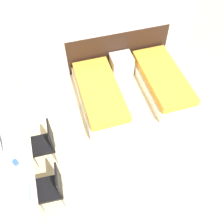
{
  "coord_description": "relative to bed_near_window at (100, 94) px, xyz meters",
  "views": [
    {
      "loc": [
        -0.81,
        -0.51,
        4.29
      ],
      "look_at": [
        0.0,
        2.21,
        0.55
      ],
      "focal_mm": 40.0,
      "sensor_mm": 36.0,
      "label": 1
    }
  ],
  "objects": [
    {
      "name": "mug",
      "position": [
        -1.7,
        -1.48,
        0.6
      ],
      "size": [
        0.08,
        0.08,
        0.09
      ],
      "color": "#2D5184",
      "rests_on": "desk"
    },
    {
      "name": "open_notebook",
      "position": [
        -1.69,
        -1.95,
        0.56
      ],
      "size": [
        0.31,
        0.23,
        0.02
      ],
      "rotation": [
        0.0,
        0.0,
        -0.09
      ],
      "color": "#1E4793",
      "rests_on": "desk"
    },
    {
      "name": "nightstand",
      "position": [
        0.74,
        0.75,
        0.04
      ],
      "size": [
        0.5,
        0.43,
        0.47
      ],
      "color": "beige",
      "rests_on": "ground_plane"
    },
    {
      "name": "chair_near_notebook",
      "position": [
        -1.25,
        -1.89,
        0.32
      ],
      "size": [
        0.44,
        0.44,
        0.93
      ],
      "rotation": [
        0.0,
        0.0,
        -0.07
      ],
      "color": "black",
      "rests_on": "ground_plane"
    },
    {
      "name": "wall_back",
      "position": [
        0.04,
        1.04,
        1.15
      ],
      "size": [
        5.12,
        0.05,
        2.7
      ],
      "color": "silver",
      "rests_on": "ground_plane"
    },
    {
      "name": "bed_near_door",
      "position": [
        1.47,
        0.0,
        0.0
      ],
      "size": [
        0.89,
        1.93,
        0.41
      ],
      "color": "silver",
      "rests_on": "ground_plane"
    },
    {
      "name": "headboard_panel",
      "position": [
        0.74,
        1.0,
        0.26
      ],
      "size": [
        2.46,
        0.03,
        0.92
      ],
      "color": "black",
      "rests_on": "ground_plane"
    },
    {
      "name": "desk",
      "position": [
        -1.74,
        -1.47,
        0.4
      ],
      "size": [
        0.57,
        2.37,
        0.75
      ],
      "color": "beige",
      "rests_on": "ground_plane"
    },
    {
      "name": "bed_near_window",
      "position": [
        0.0,
        0.0,
        0.0
      ],
      "size": [
        0.89,
        1.93,
        0.41
      ],
      "color": "silver",
      "rests_on": "ground_plane"
    },
    {
      "name": "radiator",
      "position": [
        -1.23,
        0.92,
        0.04
      ],
      "size": [
        0.96,
        0.12,
        0.47
      ],
      "color": "silver",
      "rests_on": "ground_plane"
    },
    {
      "name": "laptop",
      "position": [
        -1.79,
        -1.07,
        0.62
      ],
      "size": [
        0.33,
        0.26,
        0.31
      ],
      "rotation": [
        0.0,
        0.0,
        0.09
      ],
      "color": "silver",
      "rests_on": "desk"
    },
    {
      "name": "chair_near_laptop",
      "position": [
        -1.25,
        -1.06,
        0.32
      ],
      "size": [
        0.43,
        0.43,
        0.93
      ],
      "rotation": [
        0.0,
        0.0,
        -0.05
      ],
      "color": "black",
      "rests_on": "ground_plane"
    }
  ]
}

